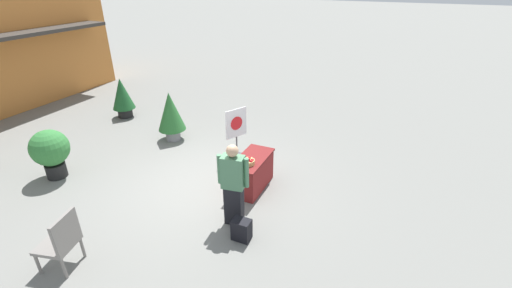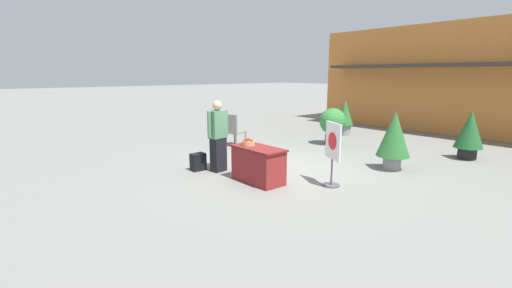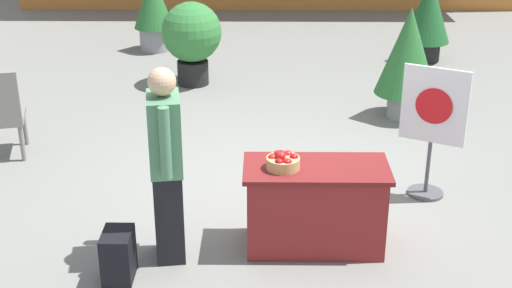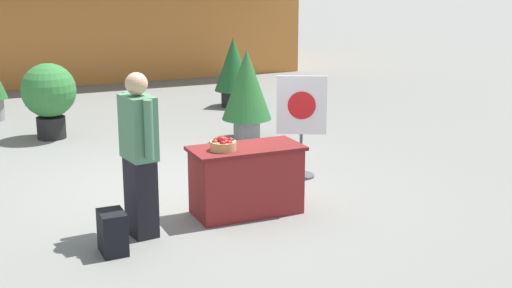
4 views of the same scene
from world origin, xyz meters
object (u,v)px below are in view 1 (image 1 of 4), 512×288
at_px(person_visitor, 233,185).
at_px(potted_plant_near_left, 50,150).
at_px(poster_board, 236,131).
at_px(potted_plant_far_left, 171,113).
at_px(apple_basket, 248,161).
at_px(backpack, 241,230).
at_px(patio_chair, 61,240).
at_px(display_table, 252,173).
at_px(potted_plant_far_right, 122,96).

xyz_separation_m(person_visitor, potted_plant_near_left, (-0.24, 4.68, -0.15)).
bearing_deg(poster_board, potted_plant_far_left, -157.44).
relative_size(apple_basket, poster_board, 0.21).
bearing_deg(poster_board, backpack, -35.04).
relative_size(patio_chair, potted_plant_far_left, 0.72).
distance_m(display_table, poster_board, 1.60).
relative_size(backpack, potted_plant_near_left, 0.35).
bearing_deg(patio_chair, potted_plant_near_left, -49.07).
height_order(poster_board, potted_plant_near_left, poster_board).
relative_size(patio_chair, potted_plant_far_right, 0.78).
relative_size(apple_basket, person_visitor, 0.17).
relative_size(display_table, apple_basket, 4.40).
bearing_deg(person_visitor, apple_basket, 0.22).
xyz_separation_m(apple_basket, potted_plant_near_left, (-1.20, 4.54, -0.12)).
xyz_separation_m(poster_board, potted_plant_far_right, (0.96, 4.74, 0.00)).
relative_size(backpack, patio_chair, 0.40).
xyz_separation_m(person_visitor, poster_board, (2.45, 1.18, -0.12)).
height_order(display_table, patio_chair, patio_chair).
distance_m(display_table, potted_plant_far_left, 3.48).
distance_m(person_visitor, patio_chair, 2.96).
height_order(display_table, apple_basket, apple_basket).
bearing_deg(poster_board, patio_chair, -73.65).
relative_size(backpack, potted_plant_far_left, 0.29).
bearing_deg(person_visitor, poster_board, 17.20).
xyz_separation_m(display_table, potted_plant_near_left, (-1.49, 4.50, 0.33)).
relative_size(person_visitor, potted_plant_far_right, 1.26).
bearing_deg(person_visitor, backpack, -146.77).
bearing_deg(backpack, potted_plant_far_left, 51.12).
height_order(poster_board, potted_plant_far_right, potted_plant_far_right).
xyz_separation_m(backpack, potted_plant_far_right, (3.79, 6.27, 0.54)).
bearing_deg(person_visitor, potted_plant_far_left, 43.66).
distance_m(poster_board, potted_plant_near_left, 4.41).
distance_m(display_table, apple_basket, 0.54).
xyz_separation_m(apple_basket, poster_board, (1.49, 1.03, -0.09)).
relative_size(poster_board, potted_plant_near_left, 1.11).
bearing_deg(apple_basket, potted_plant_far_right, 67.04).
relative_size(patio_chair, potted_plant_near_left, 0.86).
xyz_separation_m(display_table, person_visitor, (-1.25, -0.19, 0.48)).
distance_m(potted_plant_far_left, potted_plant_near_left, 3.14).
xyz_separation_m(person_visitor, backpack, (-0.38, -0.34, -0.66)).
height_order(apple_basket, potted_plant_far_left, potted_plant_far_left).
bearing_deg(potted_plant_near_left, backpack, -91.62).
xyz_separation_m(poster_board, patio_chair, (-4.60, 0.84, -0.19)).
distance_m(backpack, poster_board, 3.26).
bearing_deg(potted_plant_far_right, patio_chair, -144.89).
bearing_deg(backpack, potted_plant_far_right, 58.84).
height_order(backpack, potted_plant_far_left, potted_plant_far_left).
xyz_separation_m(display_table, apple_basket, (-0.29, -0.04, 0.45)).
xyz_separation_m(display_table, potted_plant_far_right, (2.16, 5.74, 0.37)).
height_order(person_visitor, poster_board, person_visitor).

